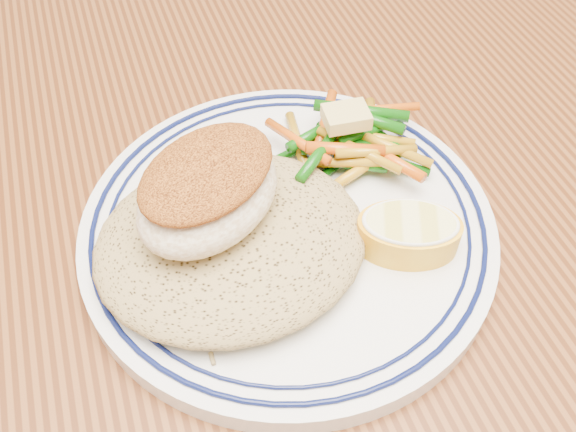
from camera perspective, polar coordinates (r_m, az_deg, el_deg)
The scene contains 7 objects.
dining_table at distance 0.48m, azimuth 2.45°, elevation -7.32°, with size 1.50×0.90×0.75m.
plate at distance 0.39m, azimuth -0.00°, elevation -1.01°, with size 0.25×0.25×0.02m.
rice_pilaf at distance 0.36m, azimuth -5.11°, elevation -1.89°, with size 0.15×0.14×0.03m, color olive.
fish_fillet at distance 0.34m, azimuth -7.11°, elevation 2.25°, with size 0.11×0.10×0.04m.
vegetable_pile at distance 0.41m, azimuth 5.53°, elevation 6.62°, with size 0.11×0.10×0.03m.
butter_pat at distance 0.40m, azimuth 5.20°, elevation 8.77°, with size 0.03×0.02×0.01m, color #D3BD67.
lemon_wedge at distance 0.37m, azimuth 10.67°, elevation -1.44°, with size 0.07×0.07×0.02m.
Camera 1 is at (-0.11, -0.24, 1.06)m, focal length 40.00 mm.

